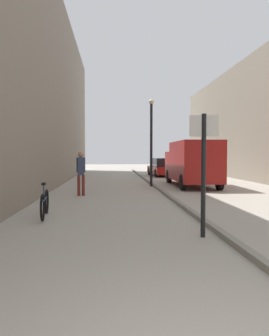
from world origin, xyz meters
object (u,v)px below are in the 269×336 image
(parked_car, at_px, (163,167))
(lamp_post, at_px, (151,137))
(pedestrian_main_foreground, at_px, (81,170))
(delivery_van, at_px, (192,163))
(bicycle_leaning, at_px, (45,204))
(street_sign_post, at_px, (204,164))

(parked_car, distance_m, lamp_post, 8.41)
(pedestrian_main_foreground, bearing_deg, delivery_van, -158.07)
(lamp_post, relative_size, bicycle_leaning, 2.69)
(parked_car, relative_size, street_sign_post, 1.65)
(delivery_van, xyz_separation_m, street_sign_post, (-2.49, -10.12, 0.24))
(pedestrian_main_foreground, xyz_separation_m, street_sign_post, (3.21, -6.71, 0.47))
(delivery_van, xyz_separation_m, lamp_post, (-2.22, 0.14, 1.42))
(lamp_post, bearing_deg, bicycle_leaning, -117.11)
(pedestrian_main_foreground, distance_m, street_sign_post, 7.45)
(lamp_post, bearing_deg, street_sign_post, -91.48)
(parked_car, xyz_separation_m, lamp_post, (-2.00, -7.92, 2.01))
(pedestrian_main_foreground, distance_m, delivery_van, 6.64)
(delivery_van, distance_m, parked_car, 8.08)
(pedestrian_main_foreground, height_order, lamp_post, lamp_post)
(delivery_van, distance_m, bicycle_leaning, 10.04)
(pedestrian_main_foreground, relative_size, parked_car, 0.44)
(pedestrian_main_foreground, relative_size, delivery_van, 0.34)
(pedestrian_main_foreground, xyz_separation_m, parked_car, (5.47, 11.46, -0.37))
(street_sign_post, xyz_separation_m, lamp_post, (0.26, 10.25, 1.18))
(pedestrian_main_foreground, bearing_deg, street_sign_post, 106.60)
(delivery_van, distance_m, lamp_post, 2.64)
(parked_car, distance_m, bicycle_leaning, 16.95)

